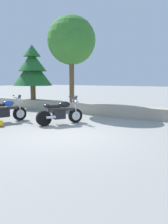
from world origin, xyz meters
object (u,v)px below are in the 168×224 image
rider_helmet (0,123)px  motorcycle_black_centre (61,113)px  pine_tree_far_left (32,69)px  motorcycle_blue_near_left (5,111)px  leafy_tree_mid_left (72,41)px

rider_helmet → motorcycle_black_centre: bearing=46.8°
motorcycle_black_centre → pine_tree_far_left: (-5.29, 3.45, 2.11)m
motorcycle_black_centre → pine_tree_far_left: size_ratio=0.54×
motorcycle_black_centre → pine_tree_far_left: bearing=146.9°
motorcycle_blue_near_left → rider_helmet: bearing=-48.8°
motorcycle_black_centre → leafy_tree_mid_left: 5.04m
rider_helmet → pine_tree_far_left: size_ratio=0.08×
motorcycle_black_centre → rider_helmet: size_ratio=6.88×
motorcycle_blue_near_left → pine_tree_far_left: 5.77m
rider_helmet → pine_tree_far_left: 6.82m
motorcycle_black_centre → leafy_tree_mid_left: bearing=119.1°
pine_tree_far_left → motorcycle_blue_near_left: bearing=-56.5°
motorcycle_black_centre → rider_helmet: bearing=-133.2°
motorcycle_blue_near_left → motorcycle_black_centre: (2.33, 1.02, 0.00)m
rider_helmet → leafy_tree_mid_left: size_ratio=0.06×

